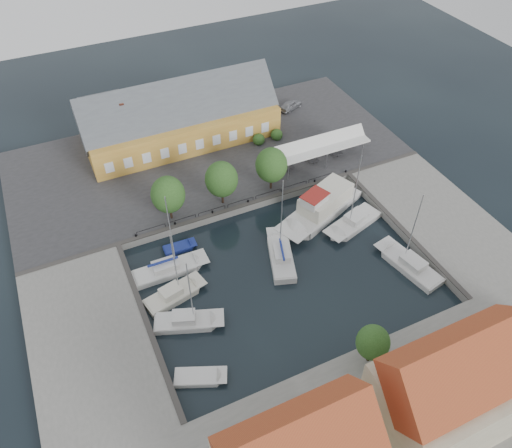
% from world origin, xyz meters
% --- Properties ---
extents(ground, '(140.00, 140.00, 0.00)m').
position_xyz_m(ground, '(0.00, 0.00, 0.00)').
color(ground, black).
rests_on(ground, ground).
extents(north_quay, '(56.00, 26.00, 1.00)m').
position_xyz_m(north_quay, '(0.00, 23.00, 0.50)').
color(north_quay, '#2D2D30').
rests_on(north_quay, ground).
extents(west_quay, '(12.00, 24.00, 1.00)m').
position_xyz_m(west_quay, '(-22.00, -2.00, 0.50)').
color(west_quay, slate).
rests_on(west_quay, ground).
extents(east_quay, '(12.00, 24.00, 1.00)m').
position_xyz_m(east_quay, '(22.00, -2.00, 0.50)').
color(east_quay, slate).
rests_on(east_quay, ground).
extents(south_bank, '(56.00, 14.00, 1.00)m').
position_xyz_m(south_bank, '(0.00, -21.00, 0.50)').
color(south_bank, slate).
rests_on(south_bank, ground).
extents(quay_edge_fittings, '(56.00, 24.72, 0.40)m').
position_xyz_m(quay_edge_fittings, '(0.02, 4.75, 1.06)').
color(quay_edge_fittings, '#383533').
rests_on(quay_edge_fittings, north_quay).
extents(warehouse, '(28.56, 14.00, 9.55)m').
position_xyz_m(warehouse, '(-2.60, 28.36, 4.43)').
color(warehouse, '#B9802D').
rests_on(warehouse, north_quay).
extents(tent_canopy, '(14.00, 4.00, 2.83)m').
position_xyz_m(tent_canopy, '(14.00, 14.50, 3.68)').
color(tent_canopy, silver).
rests_on(tent_canopy, north_quay).
extents(quay_trees, '(18.20, 4.20, 6.30)m').
position_xyz_m(quay_trees, '(-2.00, 12.00, 4.88)').
color(quay_trees, black).
rests_on(quay_trees, north_quay).
extents(car_silver, '(4.62, 3.30, 1.46)m').
position_xyz_m(car_silver, '(16.93, 28.95, 1.73)').
color(car_silver, '#97999E').
rests_on(car_silver, north_quay).
extents(car_red, '(2.10, 3.81, 1.19)m').
position_xyz_m(car_red, '(-9.16, 15.71, 1.59)').
color(car_red, '#551413').
rests_on(car_red, north_quay).
extents(center_sailboat, '(5.11, 8.80, 11.83)m').
position_xyz_m(center_sailboat, '(0.81, 0.74, 0.36)').
color(center_sailboat, silver).
rests_on(center_sailboat, ground).
extents(trawler, '(13.96, 8.85, 5.00)m').
position_xyz_m(trawler, '(9.29, 5.76, 1.02)').
color(trawler, silver).
rests_on(trawler, ground).
extents(east_boat_a, '(8.78, 5.08, 11.92)m').
position_xyz_m(east_boat_a, '(11.85, 2.03, 0.26)').
color(east_boat_a, silver).
rests_on(east_boat_a, ground).
extents(east_boat_c, '(4.38, 9.08, 11.18)m').
position_xyz_m(east_boat_c, '(13.83, -6.81, 0.26)').
color(east_boat_c, silver).
rests_on(east_boat_c, ground).
extents(west_boat_a, '(8.98, 2.68, 11.75)m').
position_xyz_m(west_boat_a, '(-11.87, 4.41, 0.27)').
color(west_boat_a, silver).
rests_on(west_boat_a, ground).
extents(west_boat_b, '(7.39, 3.94, 9.89)m').
position_xyz_m(west_boat_b, '(-12.52, 0.62, 0.26)').
color(west_boat_b, beige).
rests_on(west_boat_b, ground).
extents(west_boat_c, '(7.69, 4.78, 10.17)m').
position_xyz_m(west_boat_c, '(-12.36, -3.38, 0.26)').
color(west_boat_c, silver).
rests_on(west_boat_c, ground).
extents(launch_sw, '(5.43, 3.76, 0.98)m').
position_xyz_m(launch_sw, '(-13.39, -9.87, 0.09)').
color(launch_sw, silver).
rests_on(launch_sw, ground).
extents(launch_nw, '(4.10, 1.75, 0.88)m').
position_xyz_m(launch_nw, '(-9.61, 7.39, 0.09)').
color(launch_nw, navy).
rests_on(launch_nw, ground).
extents(townhouses, '(36.30, 8.50, 12.00)m').
position_xyz_m(townhouses, '(1.93, -23.24, 5.82)').
color(townhouses, beige).
rests_on(townhouses, south_bank).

